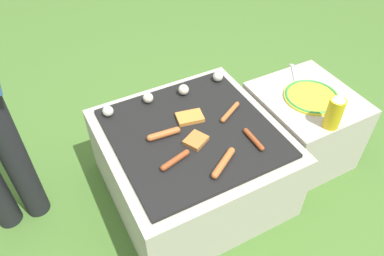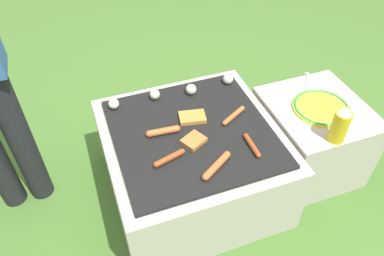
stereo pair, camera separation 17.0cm
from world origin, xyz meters
name	(u,v)px [view 1 (the left image)]	position (x,y,z in m)	size (l,w,h in m)	color
ground_plane	(192,188)	(0.00, 0.00, 0.00)	(14.00, 14.00, 0.00)	#47702D
grill	(192,162)	(0.00, 0.00, 0.21)	(0.80, 0.80, 0.42)	#B2AA9E
side_ledge	(301,127)	(0.65, -0.06, 0.21)	(0.47, 0.51, 0.42)	#B2AA9E
sausage_back_center	(230,112)	(0.22, 0.02, 0.43)	(0.15, 0.09, 0.02)	#B7602D
sausage_back_left	(254,139)	(0.21, -0.18, 0.43)	(0.02, 0.15, 0.02)	#93421E
sausage_front_center	(223,163)	(0.02, -0.24, 0.44)	(0.16, 0.11, 0.03)	#B7602D
sausage_back_right	(164,134)	(-0.13, 0.03, 0.44)	(0.16, 0.04, 0.03)	#B7602D
sausage_front_right	(175,160)	(-0.15, -0.13, 0.43)	(0.15, 0.06, 0.03)	#93421E
bread_slice_center	(190,117)	(0.03, 0.08, 0.43)	(0.14, 0.11, 0.02)	#D18438
bread_slice_right	(196,140)	(-0.02, -0.07, 0.43)	(0.12, 0.12, 0.02)	#B27033
mushroom_row	(168,93)	(0.01, 0.28, 0.45)	(0.66, 0.08, 0.05)	silver
plate_colorful	(312,97)	(0.65, -0.07, 0.43)	(0.28, 0.28, 0.02)	yellow
condiment_bottle	(335,111)	(0.58, -0.27, 0.51)	(0.07, 0.07, 0.19)	gold
fork_utensil	(293,74)	(0.70, 0.13, 0.42)	(0.12, 0.18, 0.01)	silver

